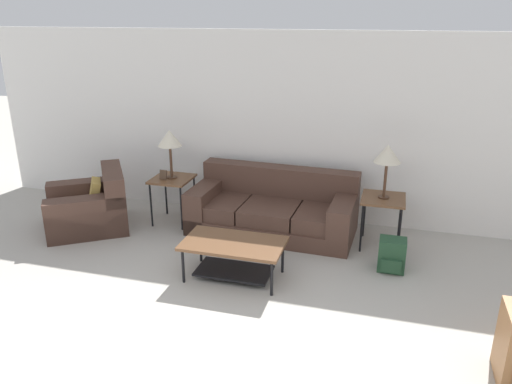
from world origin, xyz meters
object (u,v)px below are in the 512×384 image
object	(u,v)px
couch	(273,210)
side_table_right	(383,203)
side_table_left	(172,183)
table_lamp_right	(388,155)
coffee_table	(234,251)
armchair	(90,208)
table_lamp_left	(170,139)
backpack	(392,255)

from	to	relation	value
couch	side_table_right	distance (m)	1.45
side_table_left	side_table_right	bearing A→B (deg)	0.00
table_lamp_right	side_table_right	bearing A→B (deg)	0.00
coffee_table	table_lamp_right	distance (m)	2.18
table_lamp_right	armchair	bearing A→B (deg)	-172.99
couch	side_table_right	world-z (taller)	couch
side_table_left	table_lamp_right	world-z (taller)	table_lamp_right
armchair	table_lamp_right	world-z (taller)	table_lamp_right
table_lamp_right	coffee_table	bearing A→B (deg)	-140.45
table_lamp_left	table_lamp_right	bearing A→B (deg)	0.00
side_table_right	backpack	bearing A→B (deg)	-75.82
armchair	side_table_right	world-z (taller)	armchair
coffee_table	side_table_left	xyz separation A→B (m)	(-1.31, 1.27, 0.26)
coffee_table	side_table_right	xyz separation A→B (m)	(1.54, 1.27, 0.26)
side_table_right	table_lamp_left	distance (m)	2.91
couch	backpack	xyz separation A→B (m)	(1.58, -0.71, -0.10)
coffee_table	couch	bearing A→B (deg)	85.10
backpack	side_table_right	bearing A→B (deg)	104.18
backpack	table_lamp_left	bearing A→B (deg)	168.32
armchair	coffee_table	world-z (taller)	armchair
couch	backpack	size ratio (longest dim) A/B	5.73
couch	armchair	size ratio (longest dim) A/B	1.58
table_lamp_right	backpack	bearing A→B (deg)	-75.82
table_lamp_left	table_lamp_right	world-z (taller)	same
couch	coffee_table	world-z (taller)	couch
side_table_left	table_lamp_left	size ratio (longest dim) A/B	0.97
armchair	side_table_right	bearing A→B (deg)	7.01
coffee_table	backpack	world-z (taller)	coffee_table
table_lamp_right	backpack	size ratio (longest dim) A/B	1.75
armchair	side_table_left	world-z (taller)	armchair
couch	coffee_table	distance (m)	1.36
armchair	side_table_right	xyz separation A→B (m)	(3.87, 0.48, 0.30)
backpack	armchair	bearing A→B (deg)	177.94
side_table_right	backpack	distance (m)	0.75
coffee_table	side_table_left	world-z (taller)	side_table_left
side_table_left	table_lamp_left	distance (m)	0.62
couch	armchair	distance (m)	2.51
couch	table_lamp_right	xyz separation A→B (m)	(1.42, -0.09, 0.91)
couch	side_table_right	size ratio (longest dim) A/B	3.39
table_lamp_left	couch	bearing A→B (deg)	3.55
table_lamp_left	backpack	distance (m)	3.23
coffee_table	side_table_left	distance (m)	1.84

